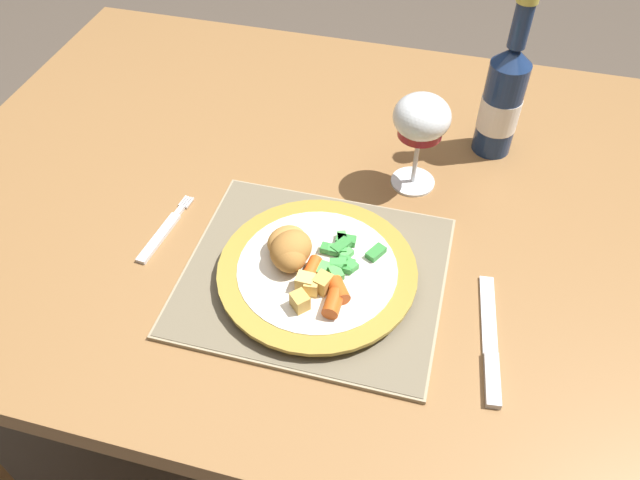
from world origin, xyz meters
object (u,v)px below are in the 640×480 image
Objects in this scene: fork at (163,233)px; wine_glass at (421,121)px; dinner_plate at (317,272)px; bottle at (502,99)px; dining_table at (310,233)px; table_knife at (490,349)px.

wine_glass reaches higher than fork.
bottle reaches higher than dinner_plate.
table_knife is at bearing -37.87° from dining_table.
bottle is (0.43, 0.31, 0.09)m from fork.
dinner_plate is at bearing -71.35° from dining_table.
dinner_plate is 1.69× the size of wine_glass.
bottle is (0.11, 0.12, -0.02)m from wine_glass.
dinner_plate is 1.01× the size of bottle.
dinner_plate is at bearing 167.31° from table_knife.
dining_table is 4.48× the size of dinner_plate.
fork is 0.47m from table_knife.
dining_table is 0.26m from wine_glass.
dinner_plate reaches higher than table_knife.
fork is 0.54× the size of bottle.
dining_table is 4.52× the size of bottle.
bottle reaches higher than fork.
fork is at bearing -140.31° from dining_table.
fork is 0.72× the size of table_knife.
wine_glass is at bearing -133.20° from bottle.
dining_table is 0.21m from dinner_plate.
dining_table is at bearing 39.69° from fork.
table_knife is (0.29, -0.22, 0.10)m from dining_table.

